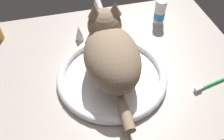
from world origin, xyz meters
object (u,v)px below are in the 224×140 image
object	(u,v)px
sink_basin	(112,75)
cat	(110,51)
pill_bottle	(160,12)
toothbrush	(213,83)
faucet	(98,23)

from	to	relation	value
sink_basin	cat	distance (cm)	9.79
cat	pill_bottle	bearing A→B (deg)	40.55
pill_bottle	toothbrush	xyz separation A→B (cm)	(5.39, -36.47, -4.29)
sink_basin	cat	world-z (taller)	cat
cat	toothbrush	size ratio (longest dim) A/B	2.41
cat	toothbrush	world-z (taller)	cat
cat	faucet	bearing A→B (deg)	90.16
cat	pill_bottle	distance (cm)	36.00
faucet	toothbrush	bearing A→B (deg)	-45.30
sink_basin	pill_bottle	world-z (taller)	pill_bottle
pill_bottle	toothbrush	world-z (taller)	pill_bottle
cat	toothbrush	xyz separation A→B (cm)	(32.39, -13.36, -10.05)
toothbrush	faucet	bearing A→B (deg)	134.70
cat	sink_basin	bearing A→B (deg)	-91.26
faucet	cat	bearing A→B (deg)	-89.84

